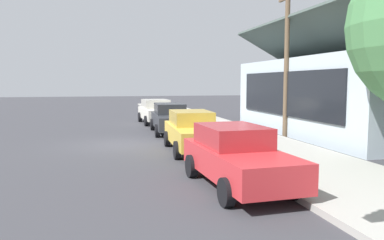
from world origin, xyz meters
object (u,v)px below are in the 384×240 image
object	(u,v)px
traffic_light_main	(352,28)
fire_hydrant_red	(205,127)
car_charcoal	(170,118)
utility_pole_wooden	(287,59)
car_ivory	(157,111)
car_cherry	(237,156)
car_mustard	(193,131)

from	to	relation	value
traffic_light_main	fire_hydrant_red	world-z (taller)	traffic_light_main
car_charcoal	utility_pole_wooden	world-z (taller)	utility_pole_wooden
utility_pole_wooden	car_ivory	bearing A→B (deg)	-145.39
utility_pole_wooden	fire_hydrant_red	bearing A→B (deg)	-100.94
car_cherry	fire_hydrant_red	size ratio (longest dim) A/B	6.40
car_mustard	car_cherry	world-z (taller)	same
car_charcoal	traffic_light_main	size ratio (longest dim) A/B	0.93
car_ivory	car_cherry	xyz separation A→B (m)	(16.09, -0.14, -0.00)
car_mustard	fire_hydrant_red	xyz separation A→B (m)	(-3.62, 1.49, -0.32)
car_charcoal	car_cherry	world-z (taller)	same
car_cherry	utility_pole_wooden	world-z (taller)	utility_pole_wooden
car_ivory	traffic_light_main	size ratio (longest dim) A/B	0.88
traffic_light_main	car_cherry	bearing A→B (deg)	179.03
car_mustard	utility_pole_wooden	bearing A→B (deg)	119.74
car_charcoal	car_mustard	bearing A→B (deg)	1.68
car_mustard	utility_pole_wooden	size ratio (longest dim) A/B	0.62
car_cherry	traffic_light_main	world-z (taller)	traffic_light_main
fire_hydrant_red	traffic_light_main	bearing A→B (deg)	-6.91
car_mustard	car_cherry	distance (m)	5.37
car_cherry	traffic_light_main	bearing A→B (deg)	-3.88
car_ivory	traffic_light_main	world-z (taller)	traffic_light_main
car_charcoal	car_cherry	bearing A→B (deg)	1.75
car_cherry	utility_pole_wooden	distance (m)	10.41
traffic_light_main	utility_pole_wooden	world-z (taller)	utility_pole_wooden
fire_hydrant_red	utility_pole_wooden	bearing A→B (deg)	79.06
car_ivory	car_mustard	distance (m)	10.72
car_mustard	car_cherry	bearing A→B (deg)	1.42
utility_pole_wooden	fire_hydrant_red	world-z (taller)	utility_pole_wooden
car_ivory	fire_hydrant_red	distance (m)	7.25
car_ivory	fire_hydrant_red	xyz separation A→B (m)	(7.10, 1.44, -0.32)
car_mustard	fire_hydrant_red	distance (m)	3.93
car_charcoal	fire_hydrant_red	size ratio (longest dim) A/B	6.80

